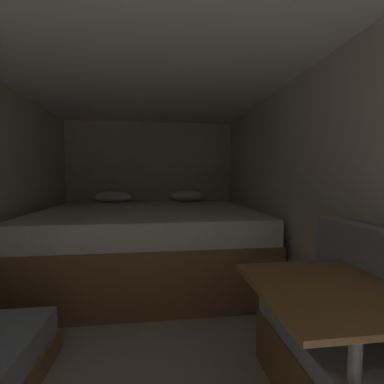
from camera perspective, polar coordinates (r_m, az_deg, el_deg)
ground_plane at (r=2.33m, az=-10.30°, el=-28.71°), size 6.60×6.60×0.00m
wall_back at (r=4.30m, az=-8.81°, el=0.94°), size 2.72×0.05×2.09m
wall_right at (r=2.32m, az=24.41°, el=-1.60°), size 0.05×4.60×2.09m
ceiling_slab at (r=2.15m, az=-11.02°, el=27.46°), size 2.72×4.60×0.05m
bed at (r=3.31m, az=-9.22°, el=-10.72°), size 2.50×2.03×1.01m
dinette_bench at (r=1.67m, az=34.72°, el=-30.95°), size 0.51×1.30×0.97m
dinette_table at (r=1.43m, az=27.32°, el=-21.72°), size 0.64×0.69×0.74m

